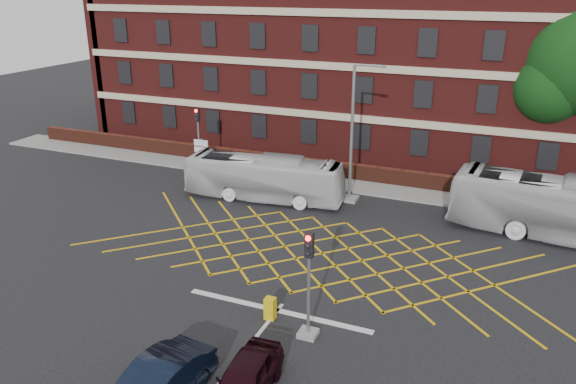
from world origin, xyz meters
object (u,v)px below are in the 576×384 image
at_px(bus_left, 264,178).
at_px(traffic_light_far, 199,143).
at_px(street_lamp, 352,157).
at_px(utility_cabinet, 270,308).
at_px(traffic_light_near, 309,295).
at_px(bus_right, 569,210).
at_px(direction_signs, 201,150).
at_px(car_maroon, 245,380).

xyz_separation_m(bus_left, traffic_light_far, (-6.83, 3.84, 0.41)).
distance_m(bus_left, street_lamp, 5.43).
distance_m(bus_left, utility_cabinet, 13.01).
height_order(traffic_light_near, utility_cabinet, traffic_light_near).
distance_m(bus_right, direction_signs, 23.36).
bearing_deg(car_maroon, traffic_light_far, 121.15).
height_order(car_maroon, street_lamp, street_lamp).
bearing_deg(street_lamp, car_maroon, -84.09).
xyz_separation_m(bus_left, traffic_light_near, (7.48, -12.18, 0.41)).
height_order(bus_right, street_lamp, street_lamp).
bearing_deg(street_lamp, traffic_light_far, 169.99).
xyz_separation_m(car_maroon, traffic_light_near, (0.70, 3.84, 1.11)).
xyz_separation_m(bus_left, street_lamp, (4.94, 1.76, 1.41)).
xyz_separation_m(bus_left, car_maroon, (6.78, -16.02, -0.69)).
bearing_deg(traffic_light_far, traffic_light_near, -48.23).
bearing_deg(bus_right, street_lamp, 90.28).
height_order(bus_right, traffic_light_near, traffic_light_near).
relative_size(car_maroon, traffic_light_far, 0.91).
height_order(traffic_light_far, direction_signs, traffic_light_far).
bearing_deg(traffic_light_far, street_lamp, -10.01).
height_order(traffic_light_near, traffic_light_far, same).
bearing_deg(traffic_light_far, bus_right, -7.33).
xyz_separation_m(bus_left, utility_cabinet, (5.69, -11.67, -0.89)).
distance_m(traffic_light_near, traffic_light_far, 21.48).
relative_size(bus_left, traffic_light_near, 2.27).
bearing_deg(traffic_light_near, car_maroon, -100.30).
bearing_deg(traffic_light_near, utility_cabinet, 164.10).
bearing_deg(utility_cabinet, traffic_light_near, -15.90).
relative_size(bus_right, utility_cabinet, 12.71).
bearing_deg(traffic_light_far, utility_cabinet, -51.10).
xyz_separation_m(bus_right, utility_cabinet, (-11.02, -12.48, -1.17)).
relative_size(bus_right, car_maroon, 3.02).
height_order(bus_right, car_maroon, bus_right).
xyz_separation_m(bus_right, traffic_light_near, (-9.22, -12.99, 0.14)).
relative_size(bus_right, traffic_light_far, 2.73).
height_order(car_maroon, direction_signs, direction_signs).
distance_m(bus_left, bus_right, 16.72).
bearing_deg(traffic_light_near, bus_right, 54.62).
xyz_separation_m(traffic_light_near, street_lamp, (-2.54, 13.94, 1.00)).
height_order(car_maroon, utility_cabinet, car_maroon).
bearing_deg(car_maroon, traffic_light_near, 76.43).
height_order(bus_left, bus_right, bus_right).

